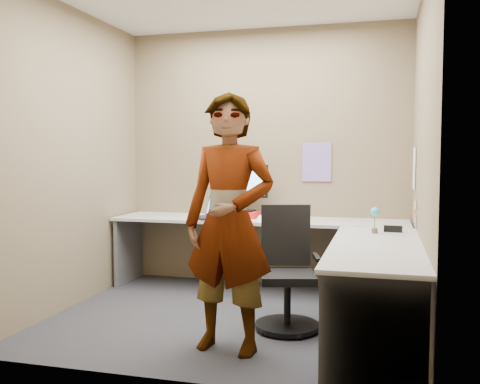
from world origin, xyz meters
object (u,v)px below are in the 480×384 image
(office_chair, at_px, (287,279))
(person, at_px, (229,223))
(monitor, at_px, (244,184))
(desk, at_px, (291,244))

(office_chair, distance_m, person, 0.83)
(monitor, bearing_deg, office_chair, -53.07)
(office_chair, relative_size, person, 0.53)
(monitor, bearing_deg, desk, -40.36)
(monitor, xyz_separation_m, person, (0.35, -1.78, -0.18))
(person, bearing_deg, desk, 85.04)
(monitor, relative_size, office_chair, 0.53)
(monitor, relative_size, person, 0.28)
(monitor, height_order, office_chair, monitor)
(office_chair, xyz_separation_m, person, (-0.31, -0.58, 0.51))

